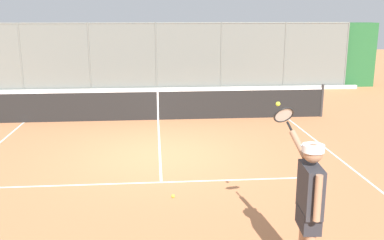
# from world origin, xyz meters

# --- Properties ---
(ground_plane) EXTENTS (60.00, 60.00, 0.00)m
(ground_plane) POSITION_xyz_m (0.00, 0.00, 0.00)
(ground_plane) COLOR #C67A4C
(court_line_markings) EXTENTS (8.42, 9.76, 0.01)m
(court_line_markings) POSITION_xyz_m (0.00, 2.05, 0.00)
(court_line_markings) COLOR white
(court_line_markings) RESTS_ON ground
(fence_backdrop) EXTENTS (20.08, 1.37, 2.94)m
(fence_backdrop) POSITION_xyz_m (0.00, -9.71, 1.44)
(fence_backdrop) COLOR slate
(fence_backdrop) RESTS_ON ground
(tennis_net) EXTENTS (10.81, 0.09, 1.07)m
(tennis_net) POSITION_xyz_m (0.00, -3.62, 0.49)
(tennis_net) COLOR #2D2D2D
(tennis_net) RESTS_ON ground
(tennis_player) EXTENTS (0.40, 1.48, 2.10)m
(tennis_player) POSITION_xyz_m (-1.76, 5.18, 1.08)
(tennis_player) COLOR navy
(tennis_player) RESTS_ON ground
(tennis_ball_mid_court) EXTENTS (0.07, 0.07, 0.07)m
(tennis_ball_mid_court) POSITION_xyz_m (-0.21, 2.50, 0.03)
(tennis_ball_mid_court) COLOR #C1D138
(tennis_ball_mid_court) RESTS_ON ground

